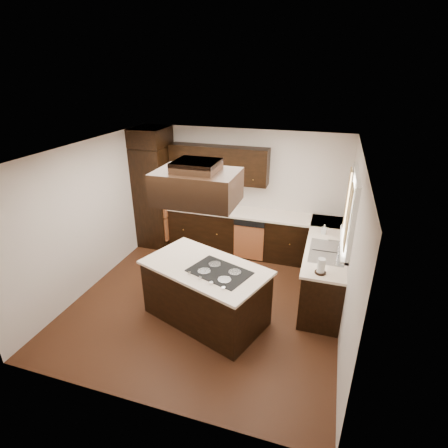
{
  "coord_description": "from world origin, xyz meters",
  "views": [
    {
      "loc": [
        1.7,
        -4.52,
        3.55
      ],
      "look_at": [
        0.1,
        0.6,
        1.15
      ],
      "focal_mm": 28.0,
      "sensor_mm": 36.0,
      "label": 1
    }
  ],
  "objects": [
    {
      "name": "base_cabinets_right",
      "position": [
        1.8,
        0.9,
        0.44
      ],
      "size": [
        0.6,
        2.4,
        0.88
      ],
      "primitive_type": "cube",
      "color": "black",
      "rests_on": "floor"
    },
    {
      "name": "island",
      "position": [
        0.13,
        -0.43,
        0.44
      ],
      "size": [
        1.97,
        1.5,
        0.88
      ],
      "primitive_type": "cube",
      "rotation": [
        0.0,
        0.0,
        -0.35
      ],
      "color": "black",
      "rests_on": "floor"
    },
    {
      "name": "hood_duct",
      "position": [
        0.1,
        -0.55,
        2.44
      ],
      "size": [
        0.55,
        0.5,
        0.13
      ],
      "primitive_type": "cube",
      "color": "black",
      "rests_on": "ceiling"
    },
    {
      "name": "curtain_left",
      "position": [
        2.01,
        0.13,
        1.7
      ],
      "size": [
        0.02,
        0.34,
        0.9
      ],
      "primitive_type": "cube",
      "color": "beige",
      "rests_on": "wall_right"
    },
    {
      "name": "base_cabinets_back",
      "position": [
        0.03,
        1.8,
        0.44
      ],
      "size": [
        2.93,
        0.6,
        0.88
      ],
      "primitive_type": "cube",
      "color": "black",
      "rests_on": "floor"
    },
    {
      "name": "countertop_right",
      "position": [
        1.79,
        0.9,
        0.9
      ],
      "size": [
        0.63,
        2.4,
        0.04
      ],
      "primitive_type": "cube",
      "color": "#FCE6CE",
      "rests_on": "base_cabinets_right"
    },
    {
      "name": "wall_oven_face",
      "position": [
        -1.43,
        1.71,
        1.12
      ],
      "size": [
        0.05,
        0.62,
        0.78
      ],
      "primitive_type": "cube",
      "color": "#B36036",
      "rests_on": "oven_column"
    },
    {
      "name": "floor",
      "position": [
        0.0,
        0.0,
        -0.01
      ],
      "size": [
        4.2,
        4.2,
        0.02
      ],
      "primitive_type": "cube",
      "color": "#542C17",
      "rests_on": "ground"
    },
    {
      "name": "range_hood",
      "position": [
        0.1,
        -0.55,
        2.16
      ],
      "size": [
        1.05,
        0.72,
        0.42
      ],
      "primitive_type": "cube",
      "color": "black",
      "rests_on": "ceiling"
    },
    {
      "name": "countertop_back",
      "position": [
        0.03,
        1.79,
        0.9
      ],
      "size": [
        2.93,
        0.63,
        0.04
      ],
      "primitive_type": "cube",
      "color": "#FCE6CE",
      "rests_on": "base_cabinets_back"
    },
    {
      "name": "ceiling",
      "position": [
        0.0,
        0.0,
        2.51
      ],
      "size": [
        4.2,
        4.2,
        0.02
      ],
      "primitive_type": "cube",
      "color": "white",
      "rests_on": "ground"
    },
    {
      "name": "spice_rack",
      "position": [
        -0.54,
        1.7,
        1.06
      ],
      "size": [
        0.35,
        0.12,
        0.28
      ],
      "primitive_type": "cube",
      "rotation": [
        0.0,
        0.0,
        0.11
      ],
      "color": "black",
      "rests_on": "countertop_back"
    },
    {
      "name": "mixing_bowl",
      "position": [
        -1.35,
        1.73,
        0.95
      ],
      "size": [
        0.3,
        0.3,
        0.07
      ],
      "primitive_type": "imported",
      "rotation": [
        0.0,
        0.0,
        -0.13
      ],
      "color": "silver",
      "rests_on": "countertop_back"
    },
    {
      "name": "paper_towel",
      "position": [
        1.74,
        -0.12,
        1.04
      ],
      "size": [
        0.11,
        0.11,
        0.23
      ],
      "primitive_type": "cylinder",
      "rotation": [
        0.0,
        0.0,
        0.05
      ],
      "color": "silver",
      "rests_on": "countertop_right"
    },
    {
      "name": "island_top",
      "position": [
        0.13,
        -0.43,
        0.9
      ],
      "size": [
        2.05,
        1.58,
        0.04
      ],
      "primitive_type": "cube",
      "rotation": [
        0.0,
        0.0,
        -0.35
      ],
      "color": "#FCE6CE",
      "rests_on": "island"
    },
    {
      "name": "dishwasher_front",
      "position": [
        0.33,
        1.5,
        0.4
      ],
      "size": [
        0.6,
        0.05,
        0.72
      ],
      "primitive_type": "cube",
      "color": "#B36036",
      "rests_on": "floor"
    },
    {
      "name": "upper_cabinets",
      "position": [
        -0.43,
        1.93,
        1.81
      ],
      "size": [
        2.0,
        0.34,
        0.72
      ],
      "primitive_type": "cube",
      "color": "black",
      "rests_on": "wall_back"
    },
    {
      "name": "wall_back",
      "position": [
        0.0,
        2.11,
        1.25
      ],
      "size": [
        4.2,
        0.02,
        2.5
      ],
      "primitive_type": "cube",
      "color": "beige",
      "rests_on": "ground"
    },
    {
      "name": "blender_base",
      "position": [
        -0.94,
        1.76,
        0.97
      ],
      "size": [
        0.15,
        0.15,
        0.1
      ],
      "primitive_type": "cylinder",
      "color": "silver",
      "rests_on": "countertop_back"
    },
    {
      "name": "window_frame",
      "position": [
        2.07,
        0.55,
        1.65
      ],
      "size": [
        0.06,
        1.32,
        1.12
      ],
      "primitive_type": "cube",
      "color": "silver",
      "rests_on": "wall_right"
    },
    {
      "name": "wall_front",
      "position": [
        0.0,
        -2.11,
        1.25
      ],
      "size": [
        4.2,
        0.02,
        2.5
      ],
      "primitive_type": "cube",
      "color": "beige",
      "rests_on": "ground"
    },
    {
      "name": "oven_column",
      "position": [
        -1.78,
        1.71,
        1.06
      ],
      "size": [
        0.65,
        0.75,
        2.12
      ],
      "primitive_type": "cube",
      "color": "black",
      "rests_on": "floor"
    },
    {
      "name": "wall_left",
      "position": [
        -2.11,
        0.0,
        1.25
      ],
      "size": [
        0.02,
        4.2,
        2.5
      ],
      "primitive_type": "cube",
      "color": "beige",
      "rests_on": "ground"
    },
    {
      "name": "curtain_right",
      "position": [
        2.01,
        0.97,
        1.7
      ],
      "size": [
        0.02,
        0.34,
        0.9
      ],
      "primitive_type": "cube",
      "color": "beige",
      "rests_on": "wall_right"
    },
    {
      "name": "sink_rim",
      "position": [
        1.8,
        0.55,
        0.92
      ],
      "size": [
        0.52,
        0.84,
        0.01
      ],
      "primitive_type": "cube",
      "color": "silver",
      "rests_on": "countertop_right"
    },
    {
      "name": "blender_pitcher",
      "position": [
        -0.94,
        1.76,
        1.15
      ],
      "size": [
        0.13,
        0.13,
        0.26
      ],
      "primitive_type": "cone",
      "color": "silver",
      "rests_on": "blender_base"
    },
    {
      "name": "soap_bottle",
      "position": [
        1.72,
        1.21,
        1.01
      ],
      "size": [
        0.09,
        0.09,
        0.18
      ],
      "primitive_type": "imported",
      "rotation": [
        0.0,
        0.0,
        -0.16
      ],
      "color": "silver",
      "rests_on": "countertop_right"
    },
    {
      "name": "cooktop",
      "position": [
        0.38,
        -0.52,
        0.93
      ],
      "size": [
        0.97,
        0.8,
        0.01
      ],
      "primitive_type": "cube",
      "rotation": [
        0.0,
        0.0,
        -0.35
      ],
      "color": "black",
      "rests_on": "island_top"
    },
    {
      "name": "window_pane",
      "position": [
        2.1,
        0.55,
        1.65
      ],
      "size": [
        0.0,
        1.2,
        1.0
      ],
      "primitive_type": "cube",
      "color": "white",
      "rests_on": "wall_right"
    },
    {
      "name": "wall_right",
      "position": [
        2.11,
        0.0,
        1.25
      ],
      "size": [
        0.02,
        4.2,
        2.5
      ],
      "primitive_type": "cube",
      "color": "beige",
      "rests_on": "ground"
    }
  ]
}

